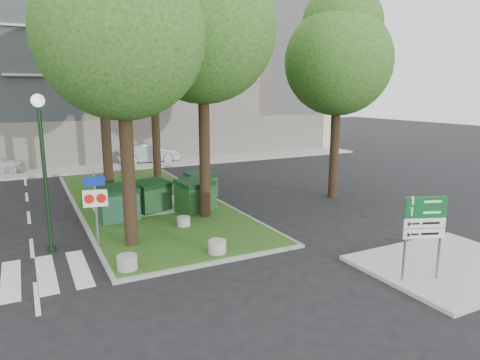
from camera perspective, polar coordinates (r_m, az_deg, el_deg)
ground at (r=13.13m, az=-5.10°, el=-11.32°), size 120.00×120.00×0.00m
median_island at (r=20.50m, az=-12.27°, el=-2.91°), size 6.00×16.00×0.12m
median_kerb at (r=20.50m, az=-12.27°, el=-2.94°), size 6.30×16.30×0.10m
sidewalk_corner at (r=14.35m, az=26.22°, el=-10.23°), size 5.00×4.00×0.12m
building_sidewalk at (r=30.49m, az=-18.34°, el=1.48°), size 42.00×3.00×0.12m
zebra_crossing at (r=13.74m, az=-22.53°, el=-11.11°), size 5.00×3.00×0.01m
apartment_building at (r=37.62m, az=-21.02°, el=15.27°), size 41.00×12.00×16.00m
tree_median_near_left at (r=14.30m, az=-15.41°, el=20.11°), size 5.20×5.20×10.53m
tree_median_near_right at (r=17.35m, az=-4.85°, el=21.13°), size 5.60×5.60×11.46m
tree_median_mid at (r=20.69m, az=-17.86°, el=16.27°), size 4.80×4.80×9.99m
tree_median_far at (r=24.47m, az=-11.50°, el=18.93°), size 5.80×5.80×11.93m
tree_street_right at (r=21.29m, az=13.11°, el=16.38°), size 5.00×5.00×10.06m
dumpster_a at (r=17.61m, az=-15.98°, el=-2.98°), size 1.64×1.23×1.43m
dumpster_b at (r=18.68m, az=-11.62°, el=-2.09°), size 1.68×1.41×1.33m
dumpster_c at (r=18.30m, az=-6.00°, el=-2.06°), size 1.79×1.51×1.42m
dumpster_d at (r=20.59m, az=-5.22°, el=-0.69°), size 1.60×1.32×1.29m
bollard_left at (r=12.89m, az=-14.82°, el=-10.55°), size 0.57×0.57×0.41m
bollard_right at (r=13.70m, az=-3.06°, el=-8.84°), size 0.56×0.56×0.40m
bollard_mid at (r=16.47m, az=-7.53°, el=-5.47°), size 0.49×0.49×0.35m
litter_bin at (r=25.75m, az=-11.05°, el=1.10°), size 0.44×0.44×0.77m
street_lamp at (r=14.76m, az=-24.79°, el=3.05°), size 0.40×0.40×5.06m
traffic_sign_pole at (r=14.78m, az=-18.72°, el=-2.49°), size 0.77×0.20×2.59m
directional_sign at (r=12.40m, az=23.34°, el=-5.51°), size 1.09×0.44×2.31m
car_silver at (r=32.11m, az=-12.16°, el=3.50°), size 4.43×1.58×1.45m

